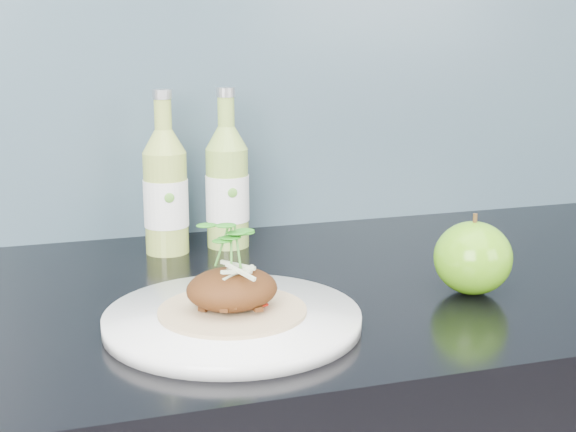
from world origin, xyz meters
name	(u,v)px	position (x,y,z in m)	size (l,w,h in m)	color
dinner_plate	(233,319)	(-0.12, 1.58, 0.91)	(0.33, 0.33, 0.02)	white
pork_taco	(232,286)	(-0.12, 1.58, 0.94)	(0.16, 0.16, 0.10)	tan
green_apple	(473,258)	(0.18, 1.60, 0.94)	(0.11, 0.11, 0.10)	#40850E
cider_bottle_left	(166,192)	(-0.13, 1.88, 0.99)	(0.07, 0.07, 0.22)	#9CB34A
cider_bottle_right	(227,187)	(-0.05, 1.89, 0.99)	(0.08, 0.08, 0.22)	#90B44B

